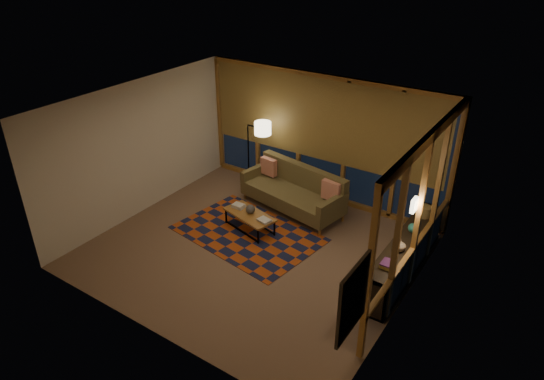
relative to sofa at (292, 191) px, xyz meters
The scene contains 21 objects.
floor 1.68m from the sofa, 83.51° to the right, with size 5.50×5.00×0.01m, color brown.
ceiling 2.77m from the sofa, 83.51° to the right, with size 5.50×5.00×0.01m, color silver.
walls 1.85m from the sofa, 83.51° to the right, with size 5.51×5.01×2.70m.
window_wall_back 1.24m from the sofa, 77.51° to the left, with size 5.30×0.16×2.60m, color #9D6134, non-canonical shape.
window_wall_right 3.17m from the sofa, 19.36° to the right, with size 0.16×3.70×2.60m, color #9D6134, non-canonical shape.
wall_art 4.62m from the sofa, 50.07° to the right, with size 0.06×0.74×0.94m, color red, non-canonical shape.
wall_sconce 3.23m from the sofa, 22.41° to the right, with size 0.12×0.18×0.22m, color #FFEEBF, non-canonical shape.
sofa is the anchor object (origin of this frame).
pillow_left 0.85m from the sofa, 159.69° to the left, with size 0.38×0.13×0.38m, color #B92107, non-canonical shape.
pillow_right 0.87m from the sofa, ahead, with size 0.39×0.13×0.39m, color #B92107, non-canonical shape.
area_rug 1.35m from the sofa, 99.87° to the right, with size 2.66×1.78×0.01m, color #AE4516.
coffee_table 1.18m from the sofa, 104.11° to the right, with size 1.06×0.49×0.35m, color #9D6134, non-canonical shape.
book_stack_a 1.20m from the sofa, 120.14° to the right, with size 0.25×0.19×0.07m, color silver, non-canonical shape.
book_stack_b 1.18m from the sofa, 84.63° to the right, with size 0.25×0.20×0.05m, color silver, non-canonical shape.
ceramic_pot 1.11m from the sofa, 104.73° to the right, with size 0.18×0.18×0.18m, color black.
floor_lamp 1.43m from the sofa, 166.20° to the left, with size 0.55×0.36×1.64m, color black, non-canonical shape.
bookshelf 2.78m from the sofa, 15.76° to the right, with size 0.40×2.72×0.68m, color black, non-canonical shape.
basket 2.67m from the sofa, ahead, with size 0.25×0.25×0.19m, color #A78D52.
teal_bowl 2.74m from the sofa, 11.02° to the right, with size 0.16×0.16×0.16m, color teal.
vase 2.93m from the sofa, 23.24° to the right, with size 0.20×0.20×0.21m, color tan.
shelf_book_stack 3.15m from the sofa, 31.50° to the right, with size 0.15×0.21×0.06m, color silver, non-canonical shape.
Camera 1 is at (4.31, -5.91, 5.13)m, focal length 32.00 mm.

